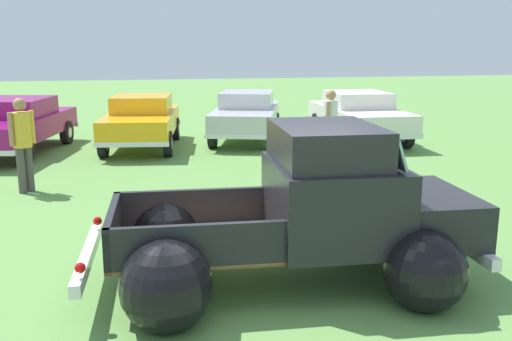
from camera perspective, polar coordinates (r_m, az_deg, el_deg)
The scene contains 8 objects.
ground_plane at distance 7.17m, azimuth 2.27°, elevation -10.97°, with size 80.00×80.00×0.00m, color #609347.
vintage_pickup_truck at distance 6.98m, azimuth 5.47°, elevation -5.02°, with size 4.71×2.94×1.96m.
show_car_0 at distance 16.36m, azimuth -22.84°, elevation 4.30°, with size 2.88×5.00×1.43m.
show_car_1 at distance 16.22m, azimuth -11.22°, elevation 4.96°, with size 2.38×4.39×1.43m.
show_car_2 at distance 17.20m, azimuth -0.94°, elevation 5.62°, with size 2.96×4.73×1.43m.
show_car_3 at distance 17.40m, azimuth 10.12°, elevation 5.53°, with size 2.09×4.60×1.43m.
spectator_0 at distance 13.68m, azimuth 7.34°, elevation 4.75°, with size 0.47×0.49×1.78m.
spectator_1 at distance 11.91m, azimuth -22.09°, elevation 2.94°, with size 0.48×0.48×1.84m.
Camera 1 is at (-1.61, -6.37, 2.86)m, focal length 40.44 mm.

